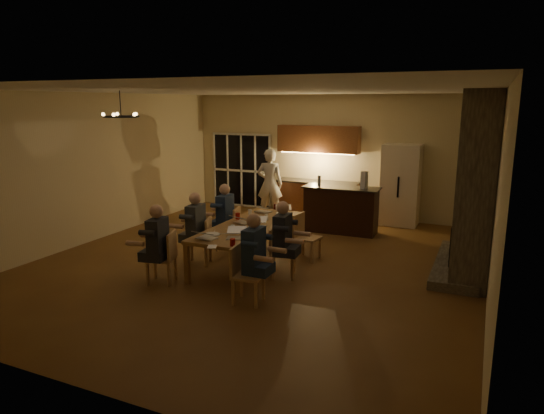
% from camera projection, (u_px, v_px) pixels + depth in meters
% --- Properties ---
extents(floor, '(9.00, 9.00, 0.00)m').
position_uv_depth(floor, '(258.00, 263.00, 9.23)').
color(floor, brown).
rests_on(floor, ground).
extents(back_wall, '(8.00, 0.04, 3.20)m').
position_uv_depth(back_wall, '(332.00, 156.00, 12.92)').
color(back_wall, beige).
rests_on(back_wall, ground).
extents(left_wall, '(0.04, 9.00, 3.20)m').
position_uv_depth(left_wall, '(91.00, 168.00, 10.51)').
color(left_wall, beige).
rests_on(left_wall, ground).
extents(right_wall, '(0.04, 9.00, 3.20)m').
position_uv_depth(right_wall, '(498.00, 197.00, 7.27)').
color(right_wall, beige).
rests_on(right_wall, ground).
extents(ceiling, '(8.00, 9.00, 0.04)m').
position_uv_depth(ceiling, '(257.00, 89.00, 8.55)').
color(ceiling, white).
rests_on(ceiling, back_wall).
extents(french_doors, '(1.86, 0.08, 2.10)m').
position_uv_depth(french_doors, '(242.00, 171.00, 14.08)').
color(french_doors, black).
rests_on(french_doors, ground).
extents(fireplace, '(0.58, 2.50, 3.20)m').
position_uv_depth(fireplace, '(478.00, 184.00, 8.47)').
color(fireplace, '#6F6757').
rests_on(fireplace, ground).
extents(kitchenette, '(2.24, 0.68, 2.40)m').
position_uv_depth(kitchenette, '(317.00, 171.00, 12.84)').
color(kitchenette, brown).
rests_on(kitchenette, ground).
extents(refrigerator, '(0.90, 0.68, 2.00)m').
position_uv_depth(refrigerator, '(401.00, 185.00, 11.95)').
color(refrigerator, beige).
rests_on(refrigerator, ground).
extents(dining_table, '(1.10, 2.87, 0.75)m').
position_uv_depth(dining_table, '(250.00, 244.00, 9.14)').
color(dining_table, olive).
rests_on(dining_table, ground).
extents(bar_island, '(1.77, 0.72, 1.08)m').
position_uv_depth(bar_island, '(341.00, 210.00, 11.31)').
color(bar_island, black).
rests_on(bar_island, ground).
extents(chair_left_near, '(0.56, 0.56, 0.89)m').
position_uv_depth(chair_left_near, '(161.00, 258.00, 8.13)').
color(chair_left_near, tan).
rests_on(chair_left_near, ground).
extents(chair_left_mid, '(0.56, 0.56, 0.89)m').
position_uv_depth(chair_left_mid, '(198.00, 241.00, 9.08)').
color(chair_left_mid, tan).
rests_on(chair_left_mid, ground).
extents(chair_left_far, '(0.52, 0.52, 0.89)m').
position_uv_depth(chair_left_far, '(228.00, 229.00, 9.99)').
color(chair_left_far, tan).
rests_on(chair_left_far, ground).
extents(chair_right_near, '(0.49, 0.49, 0.89)m').
position_uv_depth(chair_right_near, '(248.00, 275.00, 7.32)').
color(chair_right_near, tan).
rests_on(chair_right_near, ground).
extents(chair_right_mid, '(0.56, 0.56, 0.89)m').
position_uv_depth(chair_right_mid, '(283.00, 252.00, 8.41)').
color(chair_right_mid, tan).
rests_on(chair_right_mid, ground).
extents(chair_right_far, '(0.49, 0.49, 0.89)m').
position_uv_depth(chair_right_far, '(308.00, 237.00, 9.35)').
color(chair_right_far, tan).
rests_on(chair_right_far, ground).
extents(person_left_near, '(0.70, 0.70, 1.38)m').
position_uv_depth(person_left_near, '(158.00, 246.00, 7.95)').
color(person_left_near, '#272A33').
rests_on(person_left_near, ground).
extents(person_right_near, '(0.60, 0.60, 1.38)m').
position_uv_depth(person_right_near, '(254.00, 258.00, 7.35)').
color(person_right_near, navy).
rests_on(person_right_near, ground).
extents(person_left_mid, '(0.66, 0.66, 1.38)m').
position_uv_depth(person_left_mid, '(196.00, 229.00, 9.01)').
color(person_left_mid, '#3E4449').
rests_on(person_left_mid, ground).
extents(person_right_mid, '(0.65, 0.65, 1.38)m').
position_uv_depth(person_right_mid, '(283.00, 241.00, 8.24)').
color(person_right_mid, '#272A33').
rests_on(person_right_mid, ground).
extents(person_left_far, '(0.63, 0.63, 1.38)m').
position_uv_depth(person_left_far, '(225.00, 217.00, 9.94)').
color(person_left_far, navy).
rests_on(person_left_far, ground).
extents(standing_person, '(0.76, 0.59, 1.83)m').
position_uv_depth(standing_person, '(270.00, 184.00, 12.63)').
color(standing_person, silver).
rests_on(standing_person, ground).
extents(chandelier, '(0.63, 0.63, 0.03)m').
position_uv_depth(chandelier, '(121.00, 117.00, 8.56)').
color(chandelier, black).
rests_on(chandelier, ceiling).
extents(laptop_a, '(0.35, 0.31, 0.23)m').
position_uv_depth(laptop_a, '(207.00, 232.00, 8.13)').
color(laptop_a, silver).
rests_on(laptop_a, dining_table).
extents(laptop_b, '(0.40, 0.38, 0.23)m').
position_uv_depth(laptop_b, '(236.00, 232.00, 8.14)').
color(laptop_b, silver).
rests_on(laptop_b, dining_table).
extents(laptop_c, '(0.39, 0.37, 0.23)m').
position_uv_depth(laptop_c, '(243.00, 217.00, 9.19)').
color(laptop_c, silver).
rests_on(laptop_c, dining_table).
extents(laptop_d, '(0.38, 0.35, 0.23)m').
position_uv_depth(laptop_d, '(257.00, 221.00, 8.89)').
color(laptop_d, silver).
rests_on(laptop_d, dining_table).
extents(laptop_e, '(0.36, 0.33, 0.23)m').
position_uv_depth(laptop_e, '(263.00, 207.00, 10.10)').
color(laptop_e, silver).
rests_on(laptop_e, dining_table).
extents(laptop_f, '(0.41, 0.39, 0.23)m').
position_uv_depth(laptop_f, '(284.00, 209.00, 9.90)').
color(laptop_f, silver).
rests_on(laptop_f, dining_table).
extents(mug_front, '(0.08, 0.08, 0.10)m').
position_uv_depth(mug_front, '(233.00, 228.00, 8.67)').
color(mug_front, white).
rests_on(mug_front, dining_table).
extents(mug_mid, '(0.07, 0.07, 0.10)m').
position_uv_depth(mug_mid, '(266.00, 217.00, 9.47)').
color(mug_mid, white).
rests_on(mug_mid, dining_table).
extents(mug_back, '(0.08, 0.08, 0.10)m').
position_uv_depth(mug_back, '(250.00, 212.00, 9.91)').
color(mug_back, white).
rests_on(mug_back, dining_table).
extents(redcup_near, '(0.09, 0.09, 0.12)m').
position_uv_depth(redcup_near, '(233.00, 242.00, 7.73)').
color(redcup_near, '#B2120B').
rests_on(redcup_near, dining_table).
extents(redcup_mid, '(0.09, 0.09, 0.12)m').
position_uv_depth(redcup_mid, '(238.00, 216.00, 9.51)').
color(redcup_mid, '#B2120B').
rests_on(redcup_mid, dining_table).
extents(redcup_far, '(0.09, 0.09, 0.12)m').
position_uv_depth(redcup_far, '(285.00, 208.00, 10.19)').
color(redcup_far, '#B2120B').
rests_on(redcup_far, dining_table).
extents(can_silver, '(0.07, 0.07, 0.12)m').
position_uv_depth(can_silver, '(234.00, 230.00, 8.47)').
color(can_silver, '#B2B2B7').
rests_on(can_silver, dining_table).
extents(can_cola, '(0.06, 0.06, 0.12)m').
position_uv_depth(can_cola, '(275.00, 207.00, 10.37)').
color(can_cola, '#3F0F0C').
rests_on(can_cola, dining_table).
extents(plate_near, '(0.23, 0.23, 0.02)m').
position_uv_depth(plate_near, '(257.00, 233.00, 8.47)').
color(plate_near, white).
rests_on(plate_near, dining_table).
extents(plate_left, '(0.28, 0.28, 0.02)m').
position_uv_depth(plate_left, '(212.00, 234.00, 8.38)').
color(plate_left, white).
rests_on(plate_left, dining_table).
extents(plate_far, '(0.27, 0.27, 0.02)m').
position_uv_depth(plate_far, '(286.00, 218.00, 9.60)').
color(plate_far, white).
rests_on(plate_far, dining_table).
extents(notepad, '(0.21, 0.24, 0.01)m').
position_uv_depth(notepad, '(212.00, 247.00, 7.68)').
color(notepad, white).
rests_on(notepad, dining_table).
extents(bar_bottle, '(0.08, 0.08, 0.24)m').
position_uv_depth(bar_bottle, '(319.00, 181.00, 11.35)').
color(bar_bottle, '#99999E').
rests_on(bar_bottle, bar_island).
extents(bar_blender, '(0.16, 0.16, 0.40)m').
position_uv_depth(bar_blender, '(364.00, 180.00, 10.91)').
color(bar_blender, silver).
rests_on(bar_blender, bar_island).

